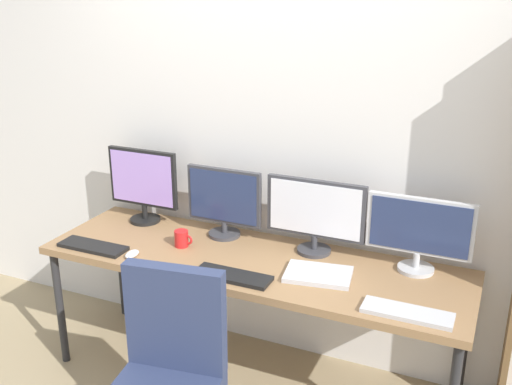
{
  "coord_description": "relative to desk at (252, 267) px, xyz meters",
  "views": [
    {
      "loc": [
        1.15,
        -1.94,
        2.1
      ],
      "look_at": [
        0.0,
        0.65,
        1.09
      ],
      "focal_mm": 41.67,
      "sensor_mm": 36.0,
      "label": 1
    }
  ],
  "objects": [
    {
      "name": "coffee_mug",
      "position": [
        -0.41,
        -0.01,
        0.1
      ],
      "size": [
        0.11,
        0.08,
        0.09
      ],
      "color": "red",
      "rests_on": "desk"
    },
    {
      "name": "desk",
      "position": [
        0.0,
        0.0,
        0.0
      ],
      "size": [
        2.24,
        0.68,
        0.74
      ],
      "color": "#936D47",
      "rests_on": "ground_plane"
    },
    {
      "name": "computer_mouse",
      "position": [
        -0.58,
        -0.23,
        0.07
      ],
      "size": [
        0.06,
        0.1,
        0.03
      ],
      "primitive_type": "ellipsoid",
      "color": "silver",
      "rests_on": "desk"
    },
    {
      "name": "keyboard_right",
      "position": [
        0.84,
        -0.23,
        0.06
      ],
      "size": [
        0.39,
        0.13,
        0.02
      ],
      "primitive_type": "cube",
      "color": "silver",
      "rests_on": "desk"
    },
    {
      "name": "monitor_center_right",
      "position": [
        0.27,
        0.21,
        0.27
      ],
      "size": [
        0.53,
        0.18,
        0.4
      ],
      "color": "#38383D",
      "rests_on": "desk"
    },
    {
      "name": "monitor_far_right",
      "position": [
        0.8,
        0.21,
        0.26
      ],
      "size": [
        0.52,
        0.18,
        0.38
      ],
      "color": "silver",
      "rests_on": "desk"
    },
    {
      "name": "wall_back",
      "position": [
        0.0,
        0.42,
        0.61
      ],
      "size": [
        4.64,
        0.1,
        2.6
      ],
      "color": "silver",
      "rests_on": "ground_plane"
    },
    {
      "name": "monitor_center_left",
      "position": [
        -0.27,
        0.21,
        0.26
      ],
      "size": [
        0.44,
        0.18,
        0.4
      ],
      "color": "#38383D",
      "rests_on": "desk"
    },
    {
      "name": "keyboard_left",
      "position": [
        -0.84,
        -0.23,
        0.06
      ],
      "size": [
        0.39,
        0.13,
        0.02
      ],
      "primitive_type": "cube",
      "color": "black",
      "rests_on": "desk"
    },
    {
      "name": "keyboard_center",
      "position": [
        0.0,
        -0.23,
        0.06
      ],
      "size": [
        0.39,
        0.13,
        0.02
      ],
      "primitive_type": "cube",
      "color": "black",
      "rests_on": "desk"
    },
    {
      "name": "monitor_far_left",
      "position": [
        -0.8,
        0.21,
        0.29
      ],
      "size": [
        0.45,
        0.18,
        0.44
      ],
      "color": "black",
      "rests_on": "desk"
    },
    {
      "name": "laptop_closed",
      "position": [
        0.38,
        -0.05,
        0.06
      ],
      "size": [
        0.35,
        0.27,
        0.02
      ],
      "primitive_type": "cube",
      "rotation": [
        0.0,
        0.0,
        0.16
      ],
      "color": "silver",
      "rests_on": "desk"
    }
  ]
}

